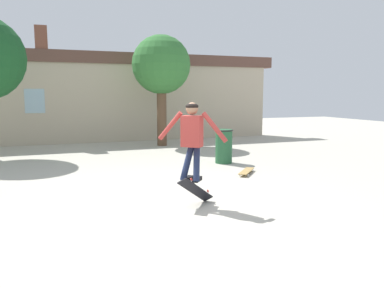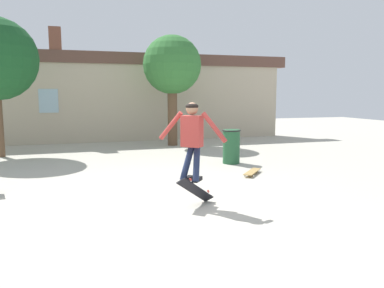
% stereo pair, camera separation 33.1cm
% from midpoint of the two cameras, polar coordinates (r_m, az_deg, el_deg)
% --- Properties ---
extents(ground_plane, '(40.00, 40.00, 0.00)m').
position_cam_midpoint_polar(ground_plane, '(6.73, -5.81, -9.06)').
color(ground_plane, '#B2AD9E').
extents(building_backdrop, '(15.44, 0.52, 4.44)m').
position_cam_midpoint_polar(building_backdrop, '(15.54, -14.52, 7.21)').
color(building_backdrop, '#B7A88E').
rests_on(building_backdrop, ground_plane).
extents(tree_right, '(2.15, 2.15, 4.07)m').
position_cam_midpoint_polar(tree_right, '(14.07, -5.39, 11.75)').
color(tree_right, brown).
rests_on(tree_right, ground_plane).
extents(trash_bin, '(0.51, 0.51, 0.95)m').
position_cam_midpoint_polar(trash_bin, '(10.49, 3.97, -0.24)').
color(trash_bin, '#235633').
rests_on(trash_bin, ground_plane).
extents(skater, '(1.02, 0.89, 1.37)m').
position_cam_midpoint_polar(skater, '(6.41, -1.47, 1.41)').
color(skater, '#B23833').
extents(skateboard_flipping, '(0.77, 0.47, 0.58)m').
position_cam_midpoint_polar(skateboard_flipping, '(6.52, -0.89, -7.04)').
color(skateboard_flipping, black).
extents(skateboard_resting, '(0.73, 0.79, 0.08)m').
position_cam_midpoint_polar(skateboard_resting, '(9.18, 7.28, -4.11)').
color(skateboard_resting, '#AD894C').
rests_on(skateboard_resting, ground_plane).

